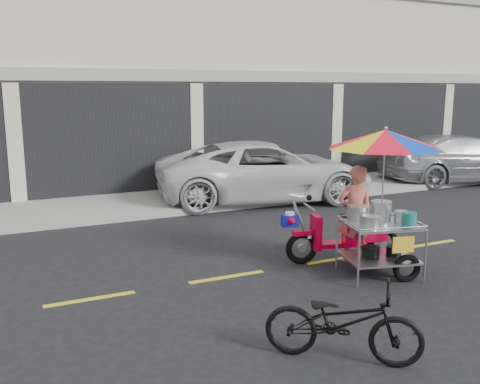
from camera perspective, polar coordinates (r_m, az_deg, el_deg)
name	(u,v)px	position (r m, az deg, el deg)	size (l,w,h in m)	color
ground	(338,259)	(9.03, 10.37, -7.06)	(90.00, 90.00, 0.00)	black
sidewalk	(211,195)	(13.70, -3.11, -0.37)	(45.00, 3.00, 0.15)	gray
shophouse_block	(229,46)	(19.28, -1.16, 15.35)	(36.00, 8.11, 10.40)	beige
centerline	(338,259)	(9.03, 10.37, -7.04)	(42.00, 0.10, 0.01)	gold
white_pickup	(264,171)	(13.33, 2.61, 2.24)	(2.47, 5.36, 1.49)	silver
silver_pickup	(461,159)	(17.24, 22.47, 3.30)	(1.99, 4.91, 1.42)	#9FA1A6
near_bicycle	(343,322)	(5.72, 10.92, -13.44)	(0.56, 1.61, 0.85)	black
food_vendor_rig	(372,180)	(8.32, 13.89, 1.23)	(2.21, 2.15, 2.24)	black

